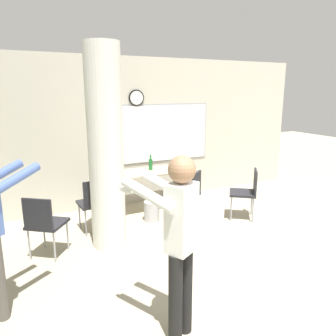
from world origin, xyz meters
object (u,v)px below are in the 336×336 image
(chair_near_pillar, at_px, (44,222))
(chair_table_left, at_px, (94,201))
(bottle_on_table, at_px, (151,164))
(chair_table_right, at_px, (189,192))
(person_playing_front, at_px, (178,235))
(chair_mid_room, at_px, (247,190))
(folding_table, at_px, (152,173))

(chair_near_pillar, relative_size, chair_table_left, 1.00)
(chair_near_pillar, bearing_deg, bottle_on_table, 29.38)
(chair_table_right, height_order, chair_near_pillar, same)
(person_playing_front, bearing_deg, chair_mid_room, 39.41)
(chair_table_right, xyz_separation_m, chair_mid_room, (0.97, -0.33, 0.00))
(folding_table, xyz_separation_m, chair_near_pillar, (-2.02, -1.06, -0.18))
(chair_near_pillar, distance_m, person_playing_front, 2.29)
(bottle_on_table, relative_size, person_playing_front, 0.17)
(chair_table_left, bearing_deg, chair_mid_room, -13.52)
(chair_mid_room, bearing_deg, chair_near_pillar, 178.67)
(folding_table, distance_m, chair_table_left, 1.35)
(chair_table_left, bearing_deg, folding_table, 23.44)
(chair_mid_room, bearing_deg, folding_table, 138.41)
(chair_mid_room, bearing_deg, chair_table_right, 161.47)
(folding_table, height_order, chair_table_left, chair_table_left)
(bottle_on_table, xyz_separation_m, chair_table_left, (-1.23, -0.61, -0.34))
(chair_table_right, relative_size, person_playing_front, 0.52)
(folding_table, height_order, chair_table_right, chair_table_right)
(chair_near_pillar, xyz_separation_m, chair_mid_room, (3.31, -0.08, 0.00))
(chair_mid_room, xyz_separation_m, person_playing_front, (-2.40, -1.98, 0.48))
(person_playing_front, bearing_deg, chair_near_pillar, 113.71)
(folding_table, bearing_deg, bottle_on_table, 91.19)
(chair_mid_room, distance_m, person_playing_front, 3.15)
(person_playing_front, bearing_deg, chair_table_left, 92.41)
(folding_table, xyz_separation_m, bottle_on_table, (-0.00, 0.08, 0.16))
(chair_table_right, bearing_deg, chair_near_pillar, -173.93)
(chair_table_right, bearing_deg, person_playing_front, -121.93)
(person_playing_front, bearing_deg, bottle_on_table, 70.65)
(bottle_on_table, distance_m, chair_table_left, 1.41)
(bottle_on_table, relative_size, chair_mid_room, 0.33)
(folding_table, relative_size, person_playing_front, 0.97)
(bottle_on_table, bearing_deg, person_playing_front, -109.35)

